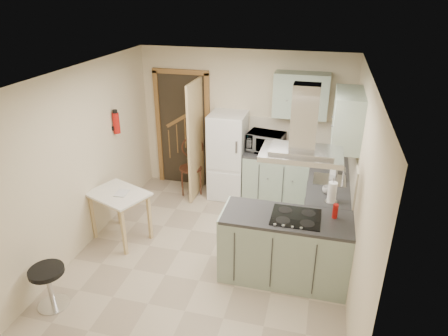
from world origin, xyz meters
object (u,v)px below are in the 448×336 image
(microwave, at_px, (266,142))
(bentwood_chair, at_px, (191,168))
(extractor_hood, at_px, (301,154))
(fridge, at_px, (228,156))
(peninsula, at_px, (285,247))
(drop_leaf_table, at_px, (121,216))
(stool, at_px, (50,287))

(microwave, bearing_deg, bentwood_chair, -168.67)
(extractor_hood, xyz_separation_m, bentwood_chair, (-2.00, 1.94, -1.27))
(fridge, xyz_separation_m, extractor_hood, (1.32, -1.98, 0.97))
(extractor_hood, bearing_deg, peninsula, 180.00)
(extractor_hood, bearing_deg, microwave, 108.89)
(extractor_hood, bearing_deg, drop_leaf_table, 173.69)
(peninsula, bearing_deg, drop_leaf_table, 173.43)
(fridge, distance_m, bentwood_chair, 0.74)
(extractor_hood, xyz_separation_m, microwave, (-0.68, 1.98, -0.66))
(fridge, distance_m, stool, 3.46)
(fridge, height_order, stool, fridge)
(drop_leaf_table, xyz_separation_m, microwave, (1.83, 1.70, 0.69))
(bentwood_chair, distance_m, stool, 3.19)
(fridge, height_order, drop_leaf_table, fridge)
(drop_leaf_table, relative_size, stool, 1.53)
(stool, bearing_deg, peninsula, 24.78)
(fridge, relative_size, drop_leaf_table, 1.87)
(peninsula, xyz_separation_m, microwave, (-0.58, 1.98, 0.61))
(fridge, bearing_deg, bentwood_chair, -176.65)
(fridge, height_order, peninsula, fridge)
(fridge, bearing_deg, extractor_hood, -56.21)
(peninsula, distance_m, bentwood_chair, 2.71)
(fridge, xyz_separation_m, microwave, (0.65, 0.00, 0.31))
(fridge, height_order, bentwood_chair, fridge)
(extractor_hood, relative_size, microwave, 1.54)
(extractor_hood, height_order, bentwood_chair, extractor_hood)
(microwave, bearing_deg, fridge, -170.30)
(fridge, bearing_deg, microwave, 0.14)
(bentwood_chair, bearing_deg, drop_leaf_table, -129.45)
(fridge, distance_m, extractor_hood, 2.57)
(fridge, relative_size, microwave, 2.56)
(peninsula, bearing_deg, bentwood_chair, 134.34)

